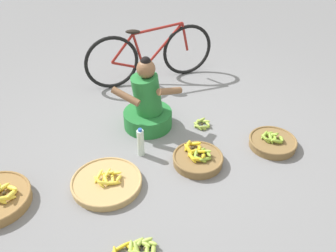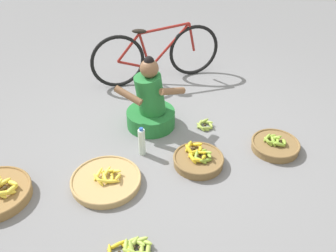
{
  "view_description": "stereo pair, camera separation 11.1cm",
  "coord_description": "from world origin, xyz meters",
  "px_view_note": "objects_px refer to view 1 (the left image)",
  "views": [
    {
      "loc": [
        0.01,
        -2.93,
        2.3
      ],
      "look_at": [
        0.0,
        -0.2,
        0.35
      ],
      "focal_mm": 38.81,
      "sensor_mm": 36.0,
      "label": 1
    },
    {
      "loc": [
        0.12,
        -2.93,
        2.3
      ],
      "look_at": [
        0.0,
        -0.2,
        0.35
      ],
      "focal_mm": 38.81,
      "sensor_mm": 36.0,
      "label": 2
    }
  ],
  "objects_px": {
    "banana_basket_near_vendor": "(199,159)",
    "loose_bananas_front_left": "(139,250)",
    "water_bottle": "(142,142)",
    "loose_bananas_front_right": "(203,124)",
    "vendor_woman_front": "(148,105)",
    "banana_basket_back_left": "(108,182)",
    "banana_basket_near_bicycle": "(274,142)",
    "bicycle_leaning": "(152,55)"
  },
  "relations": [
    {
      "from": "banana_basket_near_vendor",
      "to": "loose_bananas_front_left",
      "type": "height_order",
      "value": "banana_basket_near_vendor"
    },
    {
      "from": "water_bottle",
      "to": "loose_bananas_front_right",
      "type": "bearing_deg",
      "value": 37.07
    },
    {
      "from": "banana_basket_near_vendor",
      "to": "loose_bananas_front_right",
      "type": "xyz_separation_m",
      "value": [
        0.08,
        0.61,
        -0.03
      ]
    },
    {
      "from": "banana_basket_near_vendor",
      "to": "vendor_woman_front",
      "type": "bearing_deg",
      "value": 129.07
    },
    {
      "from": "banana_basket_near_vendor",
      "to": "water_bottle",
      "type": "xyz_separation_m",
      "value": [
        -0.55,
        0.13,
        0.09
      ]
    },
    {
      "from": "water_bottle",
      "to": "banana_basket_back_left",
      "type": "bearing_deg",
      "value": -122.66
    },
    {
      "from": "vendor_woman_front",
      "to": "water_bottle",
      "type": "relative_size",
      "value": 2.64
    },
    {
      "from": "vendor_woman_front",
      "to": "loose_bananas_front_left",
      "type": "bearing_deg",
      "value": -90.13
    },
    {
      "from": "vendor_woman_front",
      "to": "loose_bananas_front_right",
      "type": "bearing_deg",
      "value": -0.85
    },
    {
      "from": "vendor_woman_front",
      "to": "loose_bananas_front_left",
      "type": "relative_size",
      "value": 2.28
    },
    {
      "from": "banana_basket_near_bicycle",
      "to": "bicycle_leaning",
      "type": "bearing_deg",
      "value": 132.27
    },
    {
      "from": "vendor_woman_front",
      "to": "banana_basket_near_vendor",
      "type": "distance_m",
      "value": 0.82
    },
    {
      "from": "bicycle_leaning",
      "to": "loose_bananas_front_left",
      "type": "xyz_separation_m",
      "value": [
        0.0,
        -2.65,
        -0.33
      ]
    },
    {
      "from": "water_bottle",
      "to": "vendor_woman_front",
      "type": "bearing_deg",
      "value": 84.51
    },
    {
      "from": "banana_basket_back_left",
      "to": "loose_bananas_front_left",
      "type": "xyz_separation_m",
      "value": [
        0.32,
        -0.69,
        -0.01
      ]
    },
    {
      "from": "bicycle_leaning",
      "to": "loose_bananas_front_right",
      "type": "distance_m",
      "value": 1.25
    },
    {
      "from": "banana_basket_near_vendor",
      "to": "water_bottle",
      "type": "distance_m",
      "value": 0.57
    },
    {
      "from": "loose_bananas_front_right",
      "to": "vendor_woman_front",
      "type": "bearing_deg",
      "value": 179.15
    },
    {
      "from": "vendor_woman_front",
      "to": "banana_basket_near_bicycle",
      "type": "distance_m",
      "value": 1.34
    },
    {
      "from": "banana_basket_back_left",
      "to": "banana_basket_near_bicycle",
      "type": "bearing_deg",
      "value": 19.4
    },
    {
      "from": "bicycle_leaning",
      "to": "banana_basket_back_left",
      "type": "relative_size",
      "value": 2.54
    },
    {
      "from": "loose_bananas_front_right",
      "to": "water_bottle",
      "type": "bearing_deg",
      "value": -142.93
    },
    {
      "from": "vendor_woman_front",
      "to": "water_bottle",
      "type": "distance_m",
      "value": 0.5
    },
    {
      "from": "vendor_woman_front",
      "to": "bicycle_leaning",
      "type": "distance_m",
      "value": 1.05
    },
    {
      "from": "vendor_woman_front",
      "to": "banana_basket_back_left",
      "type": "bearing_deg",
      "value": -109.44
    },
    {
      "from": "banana_basket_near_bicycle",
      "to": "loose_bananas_front_left",
      "type": "xyz_separation_m",
      "value": [
        -1.27,
        -1.25,
        -0.02
      ]
    },
    {
      "from": "banana_basket_near_vendor",
      "to": "water_bottle",
      "type": "bearing_deg",
      "value": 166.54
    },
    {
      "from": "vendor_woman_front",
      "to": "loose_bananas_front_right",
      "type": "relative_size",
      "value": 3.98
    },
    {
      "from": "bicycle_leaning",
      "to": "water_bottle",
      "type": "distance_m",
      "value": 1.55
    },
    {
      "from": "water_bottle",
      "to": "loose_bananas_front_left",
      "type": "bearing_deg",
      "value": -87.81
    },
    {
      "from": "banana_basket_near_bicycle",
      "to": "loose_bananas_front_left",
      "type": "relative_size",
      "value": 1.34
    },
    {
      "from": "loose_bananas_front_right",
      "to": "banana_basket_back_left",
      "type": "bearing_deg",
      "value": -134.96
    },
    {
      "from": "banana_basket_near_bicycle",
      "to": "water_bottle",
      "type": "xyz_separation_m",
      "value": [
        -1.32,
        -0.13,
        0.09
      ]
    },
    {
      "from": "bicycle_leaning",
      "to": "banana_basket_near_vendor",
      "type": "relative_size",
      "value": 3.32
    },
    {
      "from": "banana_basket_near_bicycle",
      "to": "loose_bananas_front_left",
      "type": "distance_m",
      "value": 1.78
    },
    {
      "from": "banana_basket_near_vendor",
      "to": "loose_bananas_front_right",
      "type": "bearing_deg",
      "value": 82.13
    },
    {
      "from": "banana_basket_near_vendor",
      "to": "banana_basket_near_bicycle",
      "type": "relative_size",
      "value": 1.01
    },
    {
      "from": "banana_basket_near_vendor",
      "to": "loose_bananas_front_left",
      "type": "bearing_deg",
      "value": -116.99
    },
    {
      "from": "vendor_woman_front",
      "to": "loose_bananas_front_right",
      "type": "height_order",
      "value": "vendor_woman_front"
    },
    {
      "from": "vendor_woman_front",
      "to": "banana_basket_back_left",
      "type": "height_order",
      "value": "vendor_woman_front"
    },
    {
      "from": "vendor_woman_front",
      "to": "water_bottle",
      "type": "xyz_separation_m",
      "value": [
        -0.05,
        -0.48,
        -0.12
      ]
    },
    {
      "from": "loose_bananas_front_left",
      "to": "water_bottle",
      "type": "height_order",
      "value": "water_bottle"
    }
  ]
}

